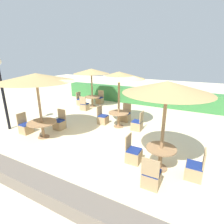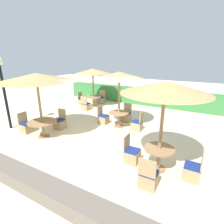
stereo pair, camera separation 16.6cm
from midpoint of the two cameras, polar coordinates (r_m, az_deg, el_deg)
name	(u,v)px [view 2 (the right image)]	position (r m, az deg, el deg)	size (l,w,h in m)	color
ground_plane	(105,135)	(7.83, -1.53, -7.47)	(40.00, 40.00, 0.00)	beige
hedge_row	(147,97)	(12.74, 11.81, 4.89)	(13.00, 0.70, 1.15)	#387A3D
stone_border	(32,182)	(5.32, -23.93, -20.19)	(10.00, 0.56, 0.40)	#6B6056
lamp_post	(2,79)	(9.30, -31.86, 9.05)	(0.36, 0.36, 3.32)	black
parasol_front_left	(36,77)	(7.53, -22.92, 10.35)	(2.95, 2.95, 2.72)	#93704C
round_table_front_left	(42,124)	(7.98, -21.23, -3.76)	(1.19, 1.19, 0.71)	#93704C
patio_chair_front_left_north	(60,123)	(8.76, -16.11, -3.52)	(0.46, 0.46, 0.93)	tan
patio_chair_front_left_west	(26,127)	(8.86, -25.67, -4.41)	(0.46, 0.46, 0.93)	tan
parasol_back_left	(93,71)	(11.77, -5.89, 13.08)	(2.36, 2.36, 2.57)	#93704C
round_table_back_left	(94,99)	(12.06, -5.62, 4.32)	(1.02, 1.02, 0.71)	#93704C
patio_chair_back_left_west	(82,101)	(12.64, -9.32, 3.46)	(0.46, 0.46, 0.93)	tan
patio_chair_back_left_south	(86,106)	(11.40, -8.14, 1.94)	(0.46, 0.46, 0.93)	tan
patio_chair_back_left_north	(101,100)	(12.97, -3.18, 4.04)	(0.46, 0.46, 0.93)	tan
parasol_front_right	(165,88)	(4.93, 17.88, 7.49)	(2.42, 2.42, 2.71)	#93704C
round_table_front_right	(159,154)	(5.61, 15.91, -12.99)	(0.90, 0.90, 0.72)	#93704C
patio_chair_front_right_west	(132,155)	(5.93, 7.26, -13.66)	(0.46, 0.46, 0.93)	tan
patio_chair_front_right_south	(148,178)	(5.05, 12.77, -20.31)	(0.46, 0.46, 0.93)	tan
patio_chair_front_right_east	(193,171)	(5.68, 25.60, -17.04)	(0.46, 0.46, 0.93)	tan
parasol_center	(119,76)	(8.08, 3.01, 11.80)	(2.35, 2.35, 2.68)	#93704C
round_table_center	(119,116)	(8.50, 2.80, -1.24)	(0.98, 0.98, 0.75)	#93704C
patio_chair_center_west	(103,119)	(9.02, -2.37, -2.19)	(0.46, 0.46, 0.93)	tan
patio_chair_center_north	(126,116)	(9.40, 5.08, -1.40)	(0.46, 0.46, 0.93)	tan
patio_chair_center_east	(137,125)	(8.31, 8.84, -4.19)	(0.46, 0.46, 0.93)	tan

